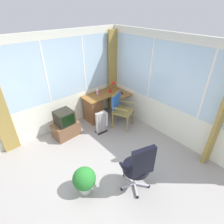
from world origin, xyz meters
TOP-DOWN VIEW (x-y plane):
  - ground at (0.00, 0.00)m, footprint 5.26×5.24m
  - north_window_panel at (-0.00, 2.15)m, footprint 4.26×0.07m
  - east_window_panel at (2.16, 0.00)m, footprint 0.07×4.24m
  - curtain_corner at (2.03, 2.02)m, footprint 0.35×0.10m
  - curtain_east_far at (2.08, -1.17)m, footprint 0.35×0.12m
  - desk at (1.13, 1.81)m, footprint 1.27×0.85m
  - desk_lamp at (1.78, 1.74)m, footprint 0.24×0.21m
  - tv_remote at (1.90, 1.48)m, footprint 0.12×0.15m
  - spray_bottle at (1.29, 1.88)m, footprint 0.06×0.06m
  - wooden_armchair at (1.48, 1.13)m, footprint 0.63×0.64m
  - office_chair at (0.33, -0.65)m, footprint 0.63×0.59m
  - tv_on_stand at (0.09, 1.68)m, footprint 0.67×0.48m
  - space_heater at (0.91, 1.19)m, footprint 0.36×0.19m
  - potted_plant at (-0.45, -0.04)m, footprint 0.43×0.43m

SIDE VIEW (x-z plane):
  - ground at x=0.00m, z-range -0.06..0.00m
  - potted_plant at x=-0.45m, z-range 0.03..0.57m
  - space_heater at x=0.91m, z-range 0.00..0.63m
  - tv_on_stand at x=0.09m, z-range -0.04..0.71m
  - desk at x=1.13m, z-range 0.03..0.79m
  - office_chair at x=0.33m, z-range 0.07..1.17m
  - wooden_armchair at x=1.48m, z-range 0.14..1.14m
  - tv_remote at x=1.90m, z-range 0.76..0.78m
  - spray_bottle at x=1.29m, z-range 0.75..0.97m
  - desk_lamp at x=1.78m, z-range 0.80..1.15m
  - curtain_corner at x=2.03m, z-range 0.00..2.44m
  - curtain_east_far at x=2.08m, z-range 0.00..2.44m
  - east_window_panel at x=2.16m, z-range 0.00..2.54m
  - north_window_panel at x=0.00m, z-range 0.00..2.54m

